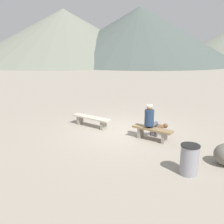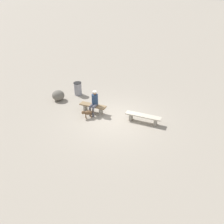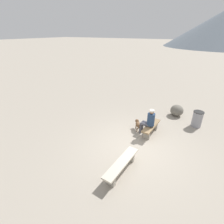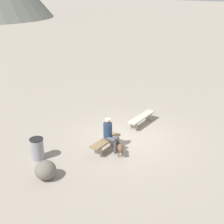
% 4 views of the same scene
% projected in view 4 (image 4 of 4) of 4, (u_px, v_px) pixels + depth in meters
% --- Properties ---
extents(ground, '(210.00, 210.00, 0.06)m').
position_uv_depth(ground, '(128.00, 140.00, 12.98)').
color(ground, '#9E9384').
extents(bench_left, '(1.87, 0.48, 0.43)m').
position_uv_depth(bench_left, '(142.00, 119.00, 14.14)').
color(bench_left, gray).
rests_on(bench_left, ground).
extents(bench_right, '(1.53, 0.46, 0.46)m').
position_uv_depth(bench_right, '(106.00, 143.00, 11.95)').
color(bench_right, gray).
rests_on(bench_right, ground).
extents(seated_person, '(0.37, 0.65, 1.32)m').
position_uv_depth(seated_person, '(110.00, 132.00, 11.85)').
color(seated_person, navy).
rests_on(seated_person, ground).
extents(dog, '(0.58, 0.45, 0.46)m').
position_uv_depth(dog, '(120.00, 148.00, 11.60)').
color(dog, brown).
rests_on(dog, ground).
extents(trash_bin, '(0.50, 0.50, 0.83)m').
position_uv_depth(trash_bin, '(37.00, 149.00, 11.37)').
color(trash_bin, gray).
rests_on(trash_bin, ground).
extents(boulder, '(1.01, 1.00, 0.64)m').
position_uv_depth(boulder, '(46.00, 170.00, 10.25)').
color(boulder, '#6B665B').
rests_on(boulder, ground).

